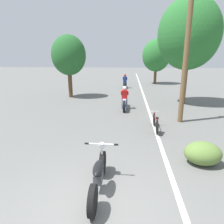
# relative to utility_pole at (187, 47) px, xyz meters

# --- Properties ---
(ground_plane) EXTENTS (120.00, 120.00, 0.00)m
(ground_plane) POSITION_rel_utility_pole_xyz_m (-3.30, -6.48, -3.60)
(ground_plane) COLOR #60605E
(lane_stripe_edge) EXTENTS (0.14, 48.00, 0.01)m
(lane_stripe_edge) POSITION_rel_utility_pole_xyz_m (-1.37, 6.28, -3.60)
(lane_stripe_edge) COLOR white
(lane_stripe_edge) RESTS_ON ground
(utility_pole) EXTENTS (1.10, 0.24, 7.02)m
(utility_pole) POSITION_rel_utility_pole_xyz_m (0.00, 0.00, 0.00)
(utility_pole) COLOR brown
(utility_pole) RESTS_ON ground
(roadside_tree_right_near) EXTENTS (3.97, 3.57, 6.87)m
(roadside_tree_right_near) POSITION_rel_utility_pole_xyz_m (1.14, 4.18, 0.98)
(roadside_tree_right_near) COLOR #513A23
(roadside_tree_right_near) RESTS_ON ground
(roadside_tree_right_far) EXTENTS (3.27, 2.94, 5.22)m
(roadside_tree_right_far) POSITION_rel_utility_pole_xyz_m (0.47, 14.96, -0.27)
(roadside_tree_right_far) COLOR #513A23
(roadside_tree_right_far) RESTS_ON ground
(roadside_tree_left) EXTENTS (2.66, 2.40, 4.82)m
(roadside_tree_left) POSITION_rel_utility_pole_xyz_m (-7.33, 5.81, -0.34)
(roadside_tree_left) COLOR #513A23
(roadside_tree_left) RESTS_ON ground
(roadside_bush) EXTENTS (1.10, 0.88, 0.70)m
(roadside_bush) POSITION_rel_utility_pole_xyz_m (-0.31, -4.16, -3.25)
(roadside_bush) COLOR #5B7A38
(roadside_bush) RESTS_ON ground
(motorcycle_foreground) EXTENTS (0.87, 2.17, 1.01)m
(motorcycle_foreground) POSITION_rel_utility_pole_xyz_m (-3.26, -5.68, -3.17)
(motorcycle_foreground) COLOR black
(motorcycle_foreground) RESTS_ON ground
(motorcycle_rider_lead) EXTENTS (0.50, 2.19, 1.44)m
(motorcycle_rider_lead) POSITION_rel_utility_pole_xyz_m (-2.87, 2.34, -3.05)
(motorcycle_rider_lead) COLOR black
(motorcycle_rider_lead) RESTS_ON ground
(motorcycle_rider_far) EXTENTS (0.50, 2.11, 1.45)m
(motorcycle_rider_far) POSITION_rel_utility_pole_xyz_m (-3.08, 11.17, -3.06)
(motorcycle_rider_far) COLOR black
(motorcycle_rider_far) RESTS_ON ground
(bicycle_parked) EXTENTS (0.44, 1.72, 0.73)m
(bicycle_parked) POSITION_rel_utility_pole_xyz_m (-1.38, -1.27, -3.26)
(bicycle_parked) COLOR black
(bicycle_parked) RESTS_ON ground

